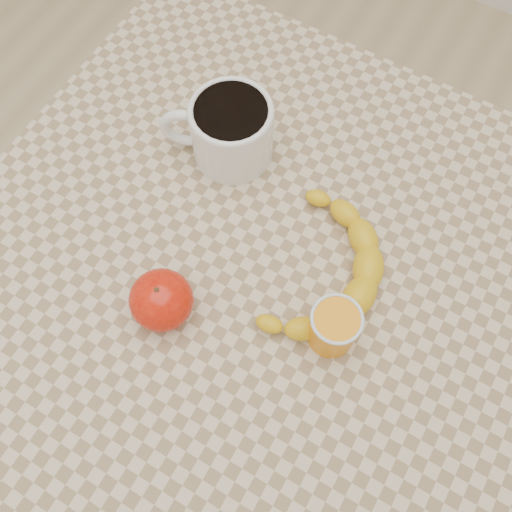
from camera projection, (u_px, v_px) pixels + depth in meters
The scene contains 6 objects.
ground at pixel (256, 378), 1.44m from camera, with size 3.00×3.00×0.00m, color tan.
table at pixel (256, 285), 0.83m from camera, with size 0.80×0.80×0.75m.
coffee_mug at pixel (229, 129), 0.77m from camera, with size 0.17×0.15×0.10m.
orange_juice_glass at pixel (334, 327), 0.67m from camera, with size 0.06×0.06×0.07m.
apple at pixel (161, 300), 0.69m from camera, with size 0.09×0.09×0.07m.
banana at pixel (322, 271), 0.72m from camera, with size 0.18×0.25×0.04m, color gold, non-canonical shape.
Camera 1 is at (0.15, -0.25, 1.44)m, focal length 40.00 mm.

